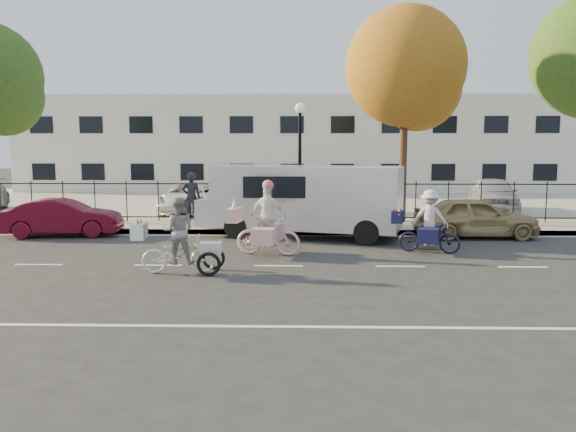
{
  "coord_description": "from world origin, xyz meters",
  "views": [
    {
      "loc": [
        0.54,
        -13.59,
        2.95
      ],
      "look_at": [
        0.2,
        1.2,
        1.1
      ],
      "focal_mm": 35.0,
      "sensor_mm": 36.0,
      "label": 1
    }
  ],
  "objects_px": {
    "bull_bike": "(429,228)",
    "gold_sedan": "(475,217)",
    "unicorn_bike": "(267,227)",
    "lot_car_d": "(493,194)",
    "lamppost": "(300,141)",
    "lot_car_c": "(318,198)",
    "lot_car_b": "(189,198)",
    "zebra_trike": "(179,244)",
    "pedestrian": "(191,197)",
    "red_sedan": "(63,218)",
    "white_van": "(304,198)"
  },
  "relations": [
    {
      "from": "zebra_trike",
      "to": "red_sedan",
      "type": "xyz_separation_m",
      "value": [
        -4.99,
        5.32,
        -0.08
      ]
    },
    {
      "from": "zebra_trike",
      "to": "white_van",
      "type": "height_order",
      "value": "white_van"
    },
    {
      "from": "white_van",
      "to": "pedestrian",
      "type": "distance_m",
      "value": 4.71
    },
    {
      "from": "red_sedan",
      "to": "zebra_trike",
      "type": "bearing_deg",
      "value": -143.92
    },
    {
      "from": "zebra_trike",
      "to": "pedestrian",
      "type": "relative_size",
      "value": 1.13
    },
    {
      "from": "lot_car_d",
      "to": "white_van",
      "type": "bearing_deg",
      "value": -132.31
    },
    {
      "from": "pedestrian",
      "to": "red_sedan",
      "type": "bearing_deg",
      "value": 17.45
    },
    {
      "from": "lamppost",
      "to": "unicorn_bike",
      "type": "height_order",
      "value": "lamppost"
    },
    {
      "from": "lamppost",
      "to": "lot_car_c",
      "type": "bearing_deg",
      "value": 75.62
    },
    {
      "from": "pedestrian",
      "to": "unicorn_bike",
      "type": "bearing_deg",
      "value": 106.21
    },
    {
      "from": "white_van",
      "to": "unicorn_bike",
      "type": "bearing_deg",
      "value": -92.91
    },
    {
      "from": "lamppost",
      "to": "lot_car_b",
      "type": "relative_size",
      "value": 0.95
    },
    {
      "from": "unicorn_bike",
      "to": "white_van",
      "type": "xyz_separation_m",
      "value": [
        1.01,
        3.08,
        0.52
      ]
    },
    {
      "from": "lot_car_c",
      "to": "bull_bike",
      "type": "bearing_deg",
      "value": -65.28
    },
    {
      "from": "pedestrian",
      "to": "gold_sedan",
      "type": "bearing_deg",
      "value": 152.89
    },
    {
      "from": "bull_bike",
      "to": "lot_car_c",
      "type": "bearing_deg",
      "value": 36.98
    },
    {
      "from": "lamppost",
      "to": "lot_car_c",
      "type": "xyz_separation_m",
      "value": [
        0.78,
        3.05,
        -2.32
      ]
    },
    {
      "from": "gold_sedan",
      "to": "pedestrian",
      "type": "xyz_separation_m",
      "value": [
        -9.66,
        2.3,
        0.41
      ]
    },
    {
      "from": "gold_sedan",
      "to": "lamppost",
      "type": "bearing_deg",
      "value": 67.48
    },
    {
      "from": "gold_sedan",
      "to": "lot_car_c",
      "type": "distance_m",
      "value": 7.25
    },
    {
      "from": "bull_bike",
      "to": "gold_sedan",
      "type": "distance_m",
      "value": 3.37
    },
    {
      "from": "lamppost",
      "to": "unicorn_bike",
      "type": "relative_size",
      "value": 2.08
    },
    {
      "from": "red_sedan",
      "to": "lamppost",
      "type": "bearing_deg",
      "value": -80.61
    },
    {
      "from": "lot_car_b",
      "to": "pedestrian",
      "type": "bearing_deg",
      "value": -78.51
    },
    {
      "from": "zebra_trike",
      "to": "unicorn_bike",
      "type": "height_order",
      "value": "unicorn_bike"
    },
    {
      "from": "lamppost",
      "to": "zebra_trike",
      "type": "height_order",
      "value": "lamppost"
    },
    {
      "from": "gold_sedan",
      "to": "lot_car_c",
      "type": "bearing_deg",
      "value": 42.03
    },
    {
      "from": "pedestrian",
      "to": "lot_car_b",
      "type": "height_order",
      "value": "pedestrian"
    },
    {
      "from": "bull_bike",
      "to": "lot_car_d",
      "type": "distance_m",
      "value": 9.93
    },
    {
      "from": "zebra_trike",
      "to": "bull_bike",
      "type": "relative_size",
      "value": 1.07
    },
    {
      "from": "unicorn_bike",
      "to": "lot_car_b",
      "type": "height_order",
      "value": "unicorn_bike"
    },
    {
      "from": "pedestrian",
      "to": "lamppost",
      "type": "bearing_deg",
      "value": 166.29
    },
    {
      "from": "lot_car_c",
      "to": "pedestrian",
      "type": "bearing_deg",
      "value": -142.01
    },
    {
      "from": "red_sedan",
      "to": "lot_car_b",
      "type": "height_order",
      "value": "lot_car_b"
    },
    {
      "from": "lot_car_d",
      "to": "pedestrian",
      "type": "bearing_deg",
      "value": -151.86
    },
    {
      "from": "unicorn_bike",
      "to": "lot_car_d",
      "type": "xyz_separation_m",
      "value": [
        9.18,
        9.19,
        0.13
      ]
    },
    {
      "from": "bull_bike",
      "to": "lot_car_d",
      "type": "relative_size",
      "value": 0.45
    },
    {
      "from": "lamppost",
      "to": "unicorn_bike",
      "type": "distance_m",
      "value": 5.94
    },
    {
      "from": "lamppost",
      "to": "zebra_trike",
      "type": "relative_size",
      "value": 2.07
    },
    {
      "from": "bull_bike",
      "to": "lot_car_b",
      "type": "bearing_deg",
      "value": 63.44
    },
    {
      "from": "bull_bike",
      "to": "gold_sedan",
      "type": "xyz_separation_m",
      "value": [
        2.1,
        2.63,
        -0.04
      ]
    },
    {
      "from": "unicorn_bike",
      "to": "pedestrian",
      "type": "xyz_separation_m",
      "value": [
        -3.1,
        5.38,
        0.32
      ]
    },
    {
      "from": "lot_car_d",
      "to": "bull_bike",
      "type": "bearing_deg",
      "value": -107.46
    },
    {
      "from": "red_sedan",
      "to": "lot_car_c",
      "type": "bearing_deg",
      "value": -65.1
    },
    {
      "from": "zebra_trike",
      "to": "red_sedan",
      "type": "distance_m",
      "value": 7.29
    },
    {
      "from": "pedestrian",
      "to": "lot_car_c",
      "type": "distance_m",
      "value": 5.65
    },
    {
      "from": "bull_bike",
      "to": "lot_car_d",
      "type": "bearing_deg",
      "value": -10.76
    },
    {
      "from": "lot_car_b",
      "to": "lot_car_d",
      "type": "bearing_deg",
      "value": 1.51
    },
    {
      "from": "white_van",
      "to": "zebra_trike",
      "type": "bearing_deg",
      "value": -103.59
    },
    {
      "from": "bull_bike",
      "to": "lot_car_d",
      "type": "xyz_separation_m",
      "value": [
        4.72,
        8.74,
        0.19
      ]
    }
  ]
}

